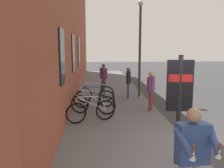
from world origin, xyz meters
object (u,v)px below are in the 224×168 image
Objects in this scene: bicycle_leaning_wall at (91,111)px; bicycle_under_window at (94,98)px; bicycle_end_of_row at (96,94)px; tourist_with_hotdogs at (193,150)px; street_lamp at (140,40)px; bicycle_nearest_sign at (93,104)px; pedestrian_near_bus at (128,79)px; pedestrian_crossing_street at (104,75)px; pedestrian_by_facade at (151,87)px; transit_info_sign at (180,93)px.

bicycle_under_window is (1.98, -0.09, 0.00)m from bicycle_leaning_wall.
bicycle_end_of_row is 1.03× the size of tourist_with_hotdogs.
tourist_with_hotdogs is (-7.71, -1.47, 0.65)m from bicycle_end_of_row.
bicycle_nearest_sign is at bearing 143.06° from street_lamp.
pedestrian_near_bus is (3.72, -1.76, 0.55)m from bicycle_leaning_wall.
bicycle_leaning_wall is 1.05× the size of pedestrian_crossing_street.
pedestrian_by_facade is 0.94× the size of tourist_with_hotdogs.
street_lamp is at bearing -3.39° from transit_info_sign.
tourist_with_hotdogs reaches higher than bicycle_under_window.
pedestrian_near_bus is at bearing 119.32° from street_lamp.
transit_info_sign is 1.74m from tourist_with_hotdogs.
bicycle_leaning_wall is 5.03m from tourist_with_hotdogs.
transit_info_sign reaches higher than tourist_with_hotdogs.
bicycle_nearest_sign is at bearing 24.90° from transit_info_sign.
pedestrian_near_bus is 0.96× the size of pedestrian_crossing_street.
bicycle_under_window is 6.91m from tourist_with_hotdogs.
pedestrian_crossing_street is at bearing 38.00° from pedestrian_near_bus.
street_lamp is (-1.17, -1.79, 1.88)m from pedestrian_crossing_street.
tourist_with_hotdogs is (-4.72, -1.62, 0.65)m from bicycle_leaning_wall.
bicycle_under_window is 2.48m from pedestrian_near_bus.
bicycle_end_of_row is at bearing -2.67° from bicycle_nearest_sign.
transit_info_sign reaches higher than bicycle_leaning_wall.
street_lamp reaches higher than pedestrian_near_bus.
bicycle_nearest_sign is 0.36× the size of street_lamp.
bicycle_leaning_wall is at bearing 18.91° from tourist_with_hotdogs.
transit_info_sign is (-6.09, -1.80, 1.21)m from bicycle_end_of_row.
bicycle_end_of_row is at bearing 169.06° from pedestrian_crossing_street.
tourist_with_hotdogs is (-8.44, 0.15, 0.10)m from pedestrian_near_bus.
bicycle_leaning_wall and bicycle_nearest_sign have the same top height.
pedestrian_near_bus is at bearing -25.32° from bicycle_leaning_wall.
pedestrian_by_facade is at bearing -155.18° from pedestrian_crossing_street.
pedestrian_crossing_street is at bearing -7.07° from bicycle_nearest_sign.
pedestrian_by_facade is 2.41m from pedestrian_near_bus.
tourist_with_hotdogs is (-5.70, -1.56, 0.65)m from bicycle_nearest_sign.
tourist_with_hotdogs is at bearing -174.06° from pedestrian_crossing_street.
transit_info_sign reaches higher than pedestrian_by_facade.
transit_info_sign is 1.42× the size of tourist_with_hotdogs.
bicycle_end_of_row is 1.86m from pedestrian_near_bus.
bicycle_nearest_sign and bicycle_under_window have the same top height.
tourist_with_hotdogs is (-9.96, -1.04, 0.06)m from pedestrian_crossing_street.
bicycle_end_of_row is at bearing -3.20° from bicycle_under_window.
tourist_with_hotdogs is at bearing 173.04° from pedestrian_by_facade.
bicycle_leaning_wall is 0.98m from bicycle_nearest_sign.
pedestrian_by_facade is at bearing -6.96° from tourist_with_hotdogs.
pedestrian_by_facade reaches higher than pedestrian_near_bus.
pedestrian_by_facade is 0.33× the size of street_lamp.
street_lamp is at bearing -64.22° from bicycle_end_of_row.
bicycle_nearest_sign is at bearing 99.90° from pedestrian_by_facade.
transit_info_sign is at bearing -147.88° from bicycle_leaning_wall.
tourist_with_hotdogs is at bearing 175.09° from street_lamp.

